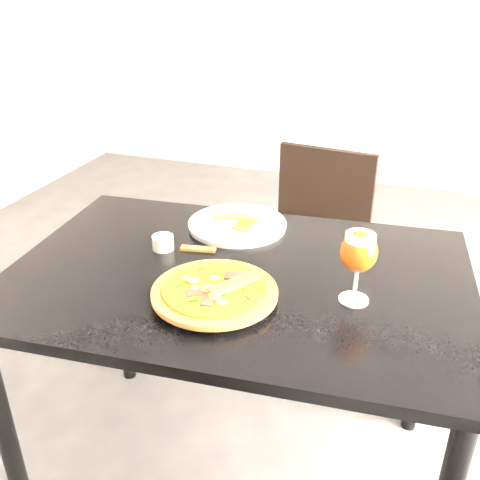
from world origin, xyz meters
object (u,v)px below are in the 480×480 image
(dining_table, at_px, (238,300))
(pizza, at_px, (215,290))
(chair_far, at_px, (312,253))
(beer_glass, at_px, (359,252))

(dining_table, bearing_deg, pizza, -97.90)
(chair_far, xyz_separation_m, beer_glass, (0.24, -0.72, 0.41))
(dining_table, relative_size, pizza, 4.15)
(dining_table, distance_m, beer_glass, 0.38)
(dining_table, xyz_separation_m, pizza, (-0.01, -0.14, 0.11))
(dining_table, height_order, pizza, pizza)
(dining_table, bearing_deg, beer_glass, -11.87)
(chair_far, bearing_deg, beer_glass, -64.56)
(dining_table, height_order, beer_glass, beer_glass)
(pizza, distance_m, beer_glass, 0.35)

